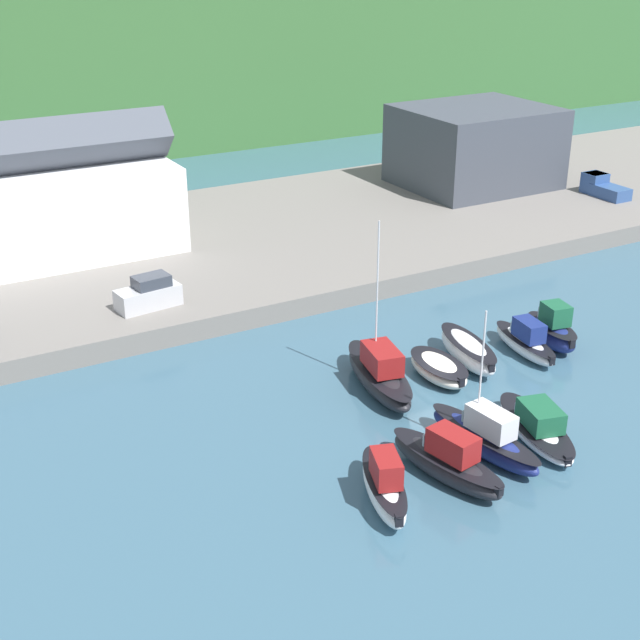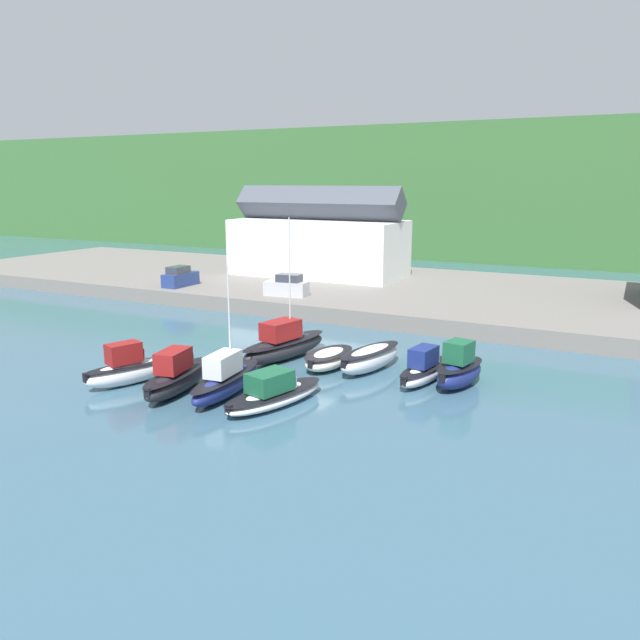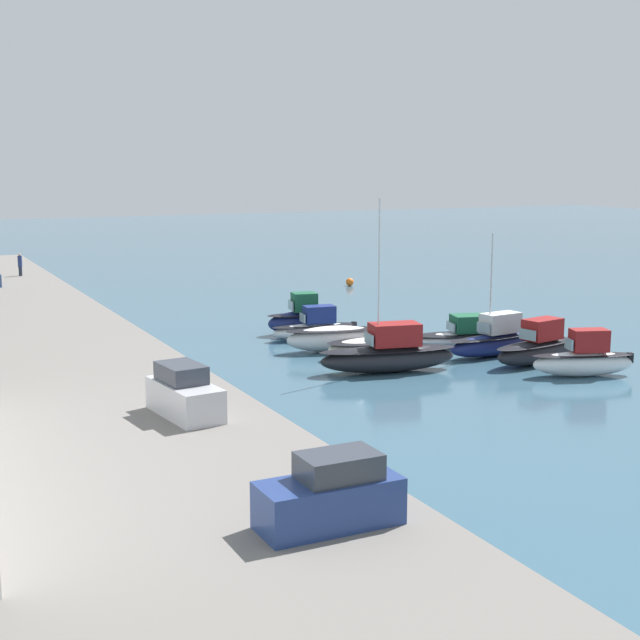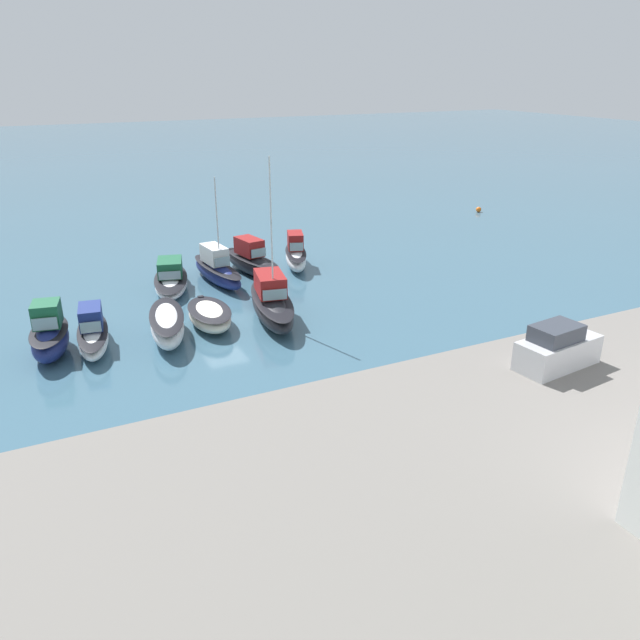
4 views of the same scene
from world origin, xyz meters
name	(u,v)px [view 2 (image 2 of 4)]	position (x,y,z in m)	size (l,w,h in m)	color
ground_plane	(313,368)	(0.00, 0.00, 0.00)	(320.00, 320.00, 0.00)	#385B70
hillside_backdrop	(539,190)	(0.00, 97.55, 10.58)	(240.00, 76.23, 21.17)	#386633
quay_promenade	(431,295)	(0.00, 26.73, 0.73)	(125.22, 28.87, 1.46)	slate
harbor_clubhouse	(318,243)	(-14.77, 29.34, 5.34)	(20.42, 9.01, 10.47)	white
moored_boat_0	(284,344)	(-2.88, 1.00, 1.06)	(3.86, 8.51, 10.01)	black
moored_boat_1	(329,359)	(0.95, 0.45, 0.67)	(2.75, 5.12, 1.25)	white
moored_boat_2	(370,358)	(3.68, 1.21, 0.87)	(3.15, 6.59, 1.66)	silver
moored_boat_3	(425,369)	(7.69, 0.53, 0.84)	(2.51, 6.28, 2.33)	silver
moored_boat_4	(459,370)	(9.89, 0.58, 1.10)	(2.82, 5.14, 2.96)	navy
moored_boat_5	(128,369)	(-8.69, -8.35, 0.99)	(3.51, 6.14, 2.70)	white
moored_boat_6	(177,376)	(-4.97, -8.21, 1.00)	(3.08, 7.19, 2.71)	black
moored_boat_7	(226,380)	(-1.97, -7.35, 0.99)	(2.48, 7.54, 7.71)	navy
moored_boat_8	(273,393)	(1.38, -7.48, 0.72)	(4.09, 7.53, 2.06)	white
parked_car_0	(287,286)	(-11.29, 15.92, 2.38)	(4.38, 2.27, 2.16)	#B7B7BC
parked_car_1	(180,278)	(-24.33, 15.67, 2.38)	(1.81, 4.20, 2.16)	navy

